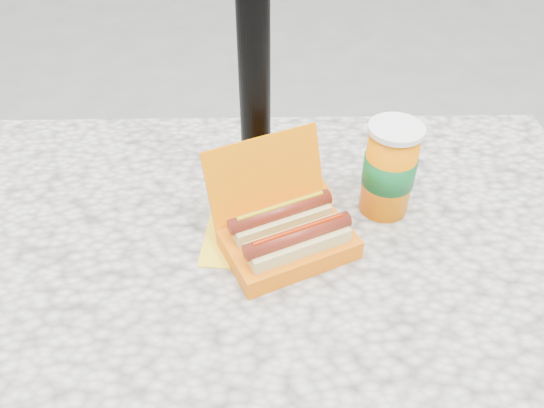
{
  "coord_description": "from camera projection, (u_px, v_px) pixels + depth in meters",
  "views": [
    {
      "loc": [
        0.01,
        -0.59,
        1.36
      ],
      "look_at": [
        0.03,
        0.06,
        0.8
      ],
      "focal_mm": 35.0,
      "sensor_mm": 36.0,
      "label": 1
    }
  ],
  "objects": [
    {
      "name": "picnic_table",
      "position": [
        258.0,
        295.0,
        0.91
      ],
      "size": [
        1.2,
        0.8,
        0.75
      ],
      "color": "beige",
      "rests_on": "ground"
    },
    {
      "name": "hotdog_box",
      "position": [
        287.0,
        233.0,
        0.82
      ],
      "size": [
        0.25,
        0.24,
        0.15
      ],
      "rotation": [
        0.0,
        0.0,
        0.43
      ],
      "color": "#FF7D00",
      "rests_on": "picnic_table"
    },
    {
      "name": "fries_plate",
      "position": [
        274.0,
        200.0,
        0.92
      ],
      "size": [
        0.22,
        0.26,
        0.04
      ],
      "rotation": [
        0.0,
        0.0,
        -0.17
      ],
      "color": "yellow",
      "rests_on": "picnic_table"
    },
    {
      "name": "soda_cup",
      "position": [
        389.0,
        169.0,
        0.87
      ],
      "size": [
        0.09,
        0.09,
        0.17
      ],
      "rotation": [
        0.0,
        0.0,
        0.05
      ],
      "color": "#FF7B00",
      "rests_on": "picnic_table"
    }
  ]
}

